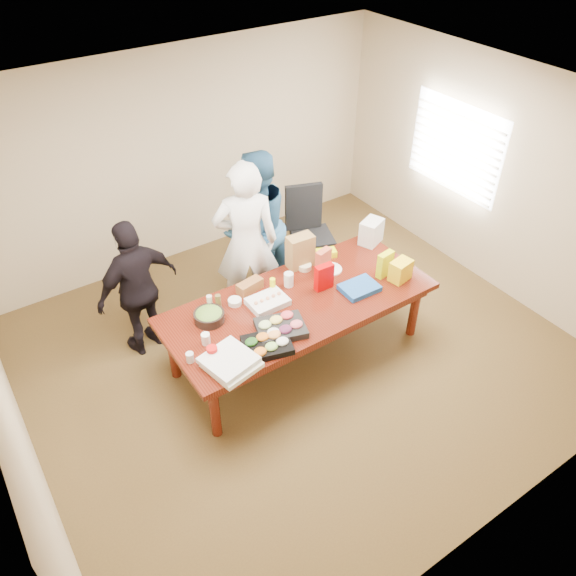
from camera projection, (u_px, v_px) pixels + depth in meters
floor at (298, 354)px, 6.21m from camera, size 5.50×5.00×0.02m
ceiling at (302, 113)px, 4.52m from camera, size 5.50×5.00×0.02m
wall_back at (185, 157)px, 6.99m from camera, size 5.50×0.04×2.70m
wall_front at (515, 430)px, 3.74m from camera, size 5.50×0.04×2.70m
wall_right at (493, 177)px, 6.57m from camera, size 0.04×5.00×2.70m
window_panel at (455, 148)px, 6.85m from camera, size 0.03×1.40×1.10m
window_blinds at (453, 148)px, 6.84m from camera, size 0.04×1.36×1.00m
conference_table at (299, 328)px, 5.97m from camera, size 2.80×1.20×0.75m
office_chair at (313, 235)px, 7.06m from camera, size 0.72×0.72×1.11m
person_center at (246, 243)px, 6.15m from camera, size 0.84×0.72×1.96m
person_right at (256, 226)px, 6.54m from camera, size 1.02×0.86×1.83m
person_left at (138, 289)px, 5.82m from camera, size 1.00×0.57×1.60m
veggie_tray at (267, 345)px, 5.18m from camera, size 0.51×0.45×0.07m
fruit_tray at (281, 328)px, 5.36m from camera, size 0.54×0.48×0.07m
sheet_cake at (268, 302)px, 5.67m from camera, size 0.39×0.29×0.07m
salad_bowl at (209, 317)px, 5.47m from camera, size 0.34×0.34×0.10m
chip_bag_blue at (359, 288)px, 5.86m from camera, size 0.39×0.30×0.06m
chip_bag_red at (324, 277)px, 5.82m from camera, size 0.20×0.09×0.29m
chip_bag_yellow at (385, 264)px, 5.99m from camera, size 0.20×0.10×0.29m
chip_bag_orange at (323, 261)px, 6.04m from camera, size 0.19×0.12×0.28m
mayo_jar at (289, 280)px, 5.89m from camera, size 0.11×0.11×0.16m
mustard_bottle at (273, 285)px, 5.81m from camera, size 0.06×0.06×0.16m
dressing_bottle at (218, 302)px, 5.58m from camera, size 0.07×0.07×0.18m
ranch_bottle at (210, 303)px, 5.58m from camera, size 0.07×0.07×0.17m
banana_bunch at (326, 253)px, 6.34m from camera, size 0.26×0.20×0.07m
bread_loaf at (250, 286)px, 5.84m from camera, size 0.30×0.17×0.11m
kraft_bag at (300, 251)px, 6.10m from camera, size 0.30×0.18×0.38m
red_cup at (212, 353)px, 5.06m from camera, size 0.12×0.12×0.13m
clear_cup_a at (190, 357)px, 5.04m from camera, size 0.09×0.09×0.10m
clear_cup_b at (206, 339)px, 5.21m from camera, size 0.09×0.09×0.11m
pizza_box_lower at (232, 365)px, 5.00m from camera, size 0.49×0.49×0.05m
pizza_box_upper at (229, 360)px, 4.98m from camera, size 0.49×0.49×0.05m
plate_a at (331, 269)px, 6.15m from camera, size 0.28×0.28×0.01m
plate_b at (321, 255)px, 6.37m from camera, size 0.27×0.27×0.01m
dip_bowl_a at (305, 267)px, 6.15m from camera, size 0.16×0.16×0.06m
dip_bowl_b at (235, 302)px, 5.68m from camera, size 0.15×0.15×0.06m
grocery_bag_white at (371, 232)px, 6.49m from camera, size 0.32×0.28×0.29m
grocery_bag_yellow at (401, 270)px, 5.95m from camera, size 0.26×0.20×0.23m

